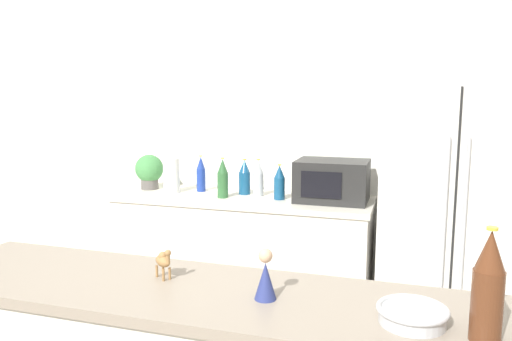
# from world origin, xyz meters

# --- Properties ---
(wall_back) EXTENTS (8.00, 0.06, 2.55)m
(wall_back) POSITION_xyz_m (0.00, 2.73, 1.27)
(wall_back) COLOR white
(wall_back) RESTS_ON ground_plane
(back_counter) EXTENTS (1.84, 0.63, 0.92)m
(back_counter) POSITION_xyz_m (-0.36, 2.40, 0.46)
(back_counter) COLOR silver
(back_counter) RESTS_ON ground_plane
(refrigerator) EXTENTS (0.83, 0.76, 1.71)m
(refrigerator) POSITION_xyz_m (1.02, 2.32, 0.86)
(refrigerator) COLOR silver
(refrigerator) RESTS_ON ground_plane
(potted_plant) EXTENTS (0.21, 0.21, 0.27)m
(potted_plant) POSITION_xyz_m (-1.13, 2.44, 1.06)
(potted_plant) COLOR #595451
(potted_plant) RESTS_ON back_counter
(paper_towel_roll) EXTENTS (0.12, 0.12, 0.26)m
(paper_towel_roll) POSITION_xyz_m (-0.91, 2.36, 1.05)
(paper_towel_roll) COLOR white
(paper_towel_roll) RESTS_ON back_counter
(microwave) EXTENTS (0.48, 0.37, 0.28)m
(microwave) POSITION_xyz_m (0.27, 2.42, 1.06)
(microwave) COLOR black
(microwave) RESTS_ON back_counter
(back_bottle_0) EXTENTS (0.07, 0.07, 0.27)m
(back_bottle_0) POSITION_xyz_m (-0.72, 2.47, 1.05)
(back_bottle_0) COLOR navy
(back_bottle_0) RESTS_ON back_counter
(back_bottle_1) EXTENTS (0.08, 0.08, 0.25)m
(back_bottle_1) POSITION_xyz_m (-0.08, 2.37, 1.03)
(back_bottle_1) COLOR navy
(back_bottle_1) RESTS_ON back_counter
(back_bottle_2) EXTENTS (0.08, 0.08, 0.28)m
(back_bottle_2) POSITION_xyz_m (-0.48, 2.30, 1.05)
(back_bottle_2) COLOR #2D6033
(back_bottle_2) RESTS_ON back_counter
(back_bottle_3) EXTENTS (0.08, 0.08, 0.27)m
(back_bottle_3) POSITION_xyz_m (-0.26, 2.44, 1.04)
(back_bottle_3) COLOR #B2B7BC
(back_bottle_3) RESTS_ON back_counter
(back_bottle_4) EXTENTS (0.08, 0.08, 0.26)m
(back_bottle_4) POSITION_xyz_m (-0.37, 2.47, 1.04)
(back_bottle_4) COLOR navy
(back_bottle_4) RESTS_ON back_counter
(wine_bottle) EXTENTS (0.08, 0.08, 0.30)m
(wine_bottle) POSITION_xyz_m (0.98, 0.41, 1.15)
(wine_bottle) COLOR #562D19
(wine_bottle) RESTS_ON bar_counter
(fruit_bowl) EXTENTS (0.20, 0.20, 0.05)m
(fruit_bowl) POSITION_xyz_m (0.80, 0.45, 1.04)
(fruit_bowl) COLOR #B7BABF
(fruit_bowl) RESTS_ON bar_counter
(camel_figurine) EXTENTS (0.09, 0.08, 0.11)m
(camel_figurine) POSITION_xyz_m (-0.02, 0.55, 1.08)
(camel_figurine) COLOR olive
(camel_figurine) RESTS_ON bar_counter
(wise_man_figurine_blue) EXTENTS (0.07, 0.07, 0.16)m
(wise_man_figurine_blue) POSITION_xyz_m (0.37, 0.49, 1.08)
(wise_man_figurine_blue) COLOR navy
(wise_man_figurine_blue) RESTS_ON bar_counter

